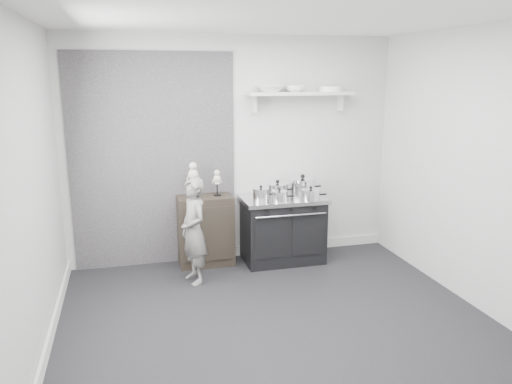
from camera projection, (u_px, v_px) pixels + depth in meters
The scene contains 16 objects.
ground at pixel (276, 321), 4.65m from camera, with size 4.00×4.00×0.00m, color black.
room_shell at pixel (263, 145), 4.39m from camera, with size 4.02×3.62×2.71m.
wall_shelf at pixel (300, 94), 5.96m from camera, with size 1.30×0.26×0.24m.
stove at pixel (283, 229), 6.08m from camera, with size 1.00×0.63×0.80m.
side_cabinet at pixel (206, 230), 5.97m from camera, with size 0.65×0.38×0.84m, color black.
child at pixel (194, 231), 5.41m from camera, with size 0.43×0.28×1.17m, color slate.
pot_front_left at pixel (261, 194), 5.83m from camera, with size 0.28×0.20×0.18m.
pot_back_left at pixel (277, 189), 6.06m from camera, with size 0.35×0.26×0.20m.
pot_back_right at pixel (302, 186), 6.11m from camera, with size 0.40×0.31×0.25m.
pot_front_right at pixel (311, 194), 5.86m from camera, with size 0.31×0.22×0.16m.
pot_front_center at pixel (279, 196), 5.78m from camera, with size 0.27×0.18×0.16m.
skeleton_full at pixel (193, 177), 5.79m from camera, with size 0.13×0.09×0.48m, color beige, non-canonical shape.
skeleton_torso at pixel (217, 181), 5.87m from camera, with size 0.10×0.06×0.35m, color beige, non-canonical shape.
bowl_large at pixel (270, 89), 5.85m from camera, with size 0.32×0.32×0.08m, color white.
bowl_small at pixel (295, 89), 5.92m from camera, with size 0.23×0.23×0.07m, color white.
plate_stack at pixel (330, 89), 6.04m from camera, with size 0.27×0.27×0.06m, color white.
Camera 1 is at (-1.26, -4.06, 2.25)m, focal length 35.00 mm.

